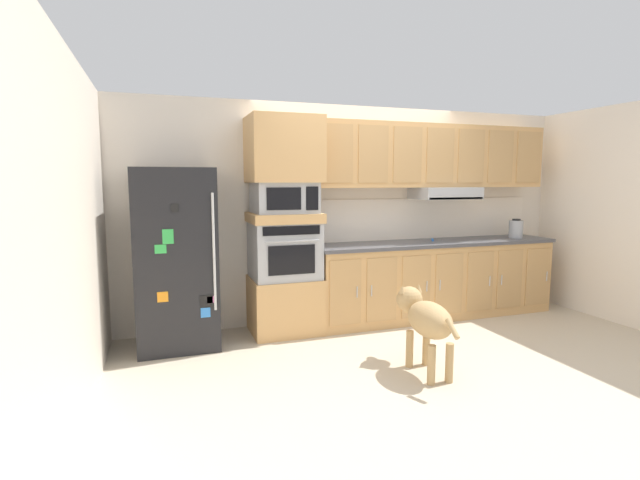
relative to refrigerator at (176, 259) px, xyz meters
The scene contains 17 objects.
ground_plane 2.36m from the refrigerator, 18.04° to the right, with size 9.60×9.60×0.00m, color beige.
back_kitchen_wall 2.16m from the refrigerator, 11.65° to the left, with size 6.20×0.12×2.50m, color silver.
side_panel_left 1.05m from the refrigerator, 136.38° to the right, with size 0.12×7.10×2.50m, color silver.
side_panel_right 4.95m from the refrigerator, ahead, with size 0.12×7.10×2.50m, color white.
refrigerator is the anchor object (origin of this frame).
oven_base_cabinet 1.26m from the refrigerator, ahead, with size 0.74×0.62×0.60m, color tan.
built_in_oven 1.12m from the refrigerator, ahead, with size 0.70×0.62×0.60m.
appliance_mid_shelf 1.18m from the refrigerator, ahead, with size 0.74×0.62×0.10m, color tan.
microwave 1.26m from the refrigerator, ahead, with size 0.64×0.54×0.32m.
appliance_upper_cabinet 1.56m from the refrigerator, ahead, with size 0.74×0.62×0.68m, color tan.
lower_cabinet_run 3.02m from the refrigerator, ahead, with size 3.00×0.63×0.88m.
countertop_slab 2.99m from the refrigerator, ahead, with size 3.04×0.64×0.04m, color #4C4C51.
backsplash_panel 3.02m from the refrigerator, ahead, with size 3.04×0.02×0.50m, color white.
upper_cabinet_with_hood 3.17m from the refrigerator, ahead, with size 3.00×0.48×0.88m.
screwdriver 2.97m from the refrigerator, ahead, with size 0.17×0.16×0.03m.
electric_kettle 4.13m from the refrigerator, ahead, with size 0.17×0.17×0.24m.
dog 2.44m from the refrigerator, 34.39° to the right, with size 0.33×1.00×0.70m.
Camera 1 is at (-2.23, -4.10, 1.64)m, focal length 26.47 mm.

